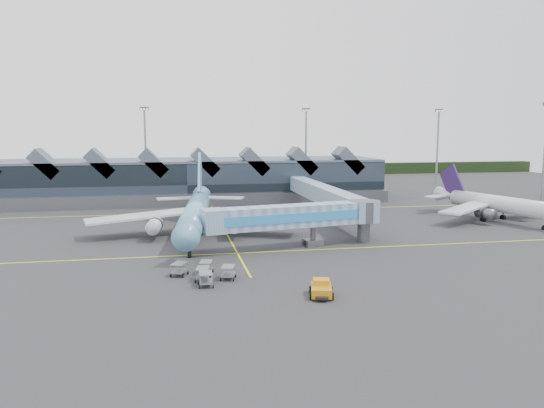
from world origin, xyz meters
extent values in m
plane|color=#2D2D30|center=(0.00, 0.00, 0.00)|extent=(260.00, 260.00, 0.00)
cube|color=yellow|center=(0.00, -8.00, 0.01)|extent=(120.00, 0.25, 0.01)
cube|color=yellow|center=(0.00, 28.00, 0.01)|extent=(120.00, 0.25, 0.01)
cube|color=yellow|center=(0.00, 10.00, 0.01)|extent=(0.25, 60.00, 0.01)
cube|color=black|center=(0.00, 110.00, 2.00)|extent=(260.00, 4.00, 4.00)
cube|color=black|center=(-5.00, 48.00, 4.50)|extent=(90.00, 20.00, 9.00)
cube|color=#4D5766|center=(-5.00, 48.00, 9.20)|extent=(90.00, 20.00, 0.60)
cube|color=#55585D|center=(-5.00, 37.00, 1.30)|extent=(90.00, 2.50, 2.60)
cube|color=#4D5766|center=(-34.00, 41.00, 9.30)|extent=(6.43, 6.00, 6.43)
cube|color=#4D5766|center=(-23.00, 41.00, 9.30)|extent=(6.43, 6.00, 6.43)
cube|color=#4D5766|center=(-12.00, 41.00, 9.30)|extent=(6.43, 6.00, 6.43)
cube|color=#4D5766|center=(-1.00, 41.00, 9.30)|extent=(6.43, 6.00, 6.43)
cube|color=#4D5766|center=(10.00, 41.00, 9.30)|extent=(6.43, 6.00, 6.43)
cube|color=#4D5766|center=(21.00, 41.00, 9.30)|extent=(6.43, 6.00, 6.43)
cube|color=#4D5766|center=(32.00, 41.00, 9.30)|extent=(6.43, 6.00, 6.43)
cylinder|color=gray|center=(-15.00, 72.00, 11.00)|extent=(0.56, 0.56, 22.00)
cube|color=#55585D|center=(-15.00, 72.00, 22.00)|extent=(2.40, 0.50, 0.90)
cylinder|color=gray|center=(30.00, 72.00, 11.00)|extent=(0.56, 0.56, 22.00)
cube|color=#55585D|center=(30.00, 72.00, 22.00)|extent=(2.40, 0.50, 0.90)
cylinder|color=gray|center=(70.00, 70.00, 11.00)|extent=(0.56, 0.56, 22.00)
cube|color=#55585D|center=(70.00, 70.00, 22.00)|extent=(2.40, 0.50, 0.90)
cylinder|color=#65A7CE|center=(-4.94, 4.09, 3.72)|extent=(6.39, 28.12, 3.44)
cone|color=#65A7CE|center=(-6.68, -12.17, 3.72)|extent=(3.93, 5.12, 3.44)
cube|color=black|center=(-6.75, -12.76, 4.44)|extent=(1.34, 0.47, 0.48)
cone|color=#65A7CE|center=(-3.12, 21.13, 3.97)|extent=(4.10, 6.71, 3.44)
cube|color=silver|center=(-13.58, 6.18, 3.11)|extent=(16.38, 8.30, 1.14)
cube|color=silver|center=(3.94, 4.30, 3.11)|extent=(16.40, 11.12, 1.14)
cylinder|color=silver|center=(-11.00, 2.73, 2.25)|extent=(2.63, 4.98, 2.13)
cylinder|color=silver|center=(0.68, 1.48, 2.25)|extent=(2.63, 4.98, 2.13)
cube|color=#65A7CE|center=(-3.29, 19.55, 7.57)|extent=(1.34, 8.81, 9.49)
cube|color=silver|center=(-7.47, 20.40, 3.97)|extent=(7.49, 3.75, 0.23)
cube|color=silver|center=(0.97, 19.49, 3.97)|extent=(7.70, 5.09, 0.23)
cylinder|color=#55585D|center=(-6.34, -8.99, 1.00)|extent=(0.25, 0.25, 1.99)
cylinder|color=#55585D|center=(-7.73, 5.59, 1.00)|extent=(0.25, 0.25, 1.99)
cylinder|color=#55585D|center=(-1.91, 4.97, 1.00)|extent=(0.25, 0.25, 1.99)
cylinder|color=black|center=(-6.34, -8.99, 0.36)|extent=(0.54, 1.31, 1.28)
cylinder|color=silver|center=(49.15, 8.14, 3.16)|extent=(8.10, 20.59, 2.93)
cone|color=silver|center=(45.92, 20.33, 3.38)|extent=(4.04, 5.29, 2.93)
cube|color=silver|center=(42.28, 7.29, 2.65)|extent=(12.32, 9.82, 0.98)
cube|color=silver|center=(55.54, 10.80, 2.65)|extent=(12.39, 4.48, 0.98)
cylinder|color=#55585D|center=(45.10, 5.55, 1.92)|extent=(2.66, 3.87, 1.82)
cylinder|color=#55585D|center=(53.95, 7.89, 1.92)|extent=(2.66, 3.87, 1.82)
cube|color=#30194C|center=(46.22, 19.19, 6.10)|extent=(2.11, 6.48, 7.15)
cube|color=silver|center=(42.95, 18.63, 3.38)|extent=(5.89, 4.50, 0.24)
cube|color=silver|center=(49.34, 20.32, 3.38)|extent=(5.62, 2.14, 0.24)
cylinder|color=#55585D|center=(46.52, 8.35, 0.85)|extent=(0.27, 0.27, 1.70)
cylinder|color=#55585D|center=(51.33, 9.63, 0.85)|extent=(0.27, 0.27, 1.70)
cube|color=#6B87B3|center=(8.02, -6.04, 4.48)|extent=(21.04, 7.07, 3.02)
cube|color=#2A8CD6|center=(8.33, -7.63, 4.48)|extent=(20.47, 4.13, 1.25)
cube|color=#6B87B3|center=(-3.22, -8.25, 4.48)|extent=(3.30, 3.79, 3.12)
cylinder|color=#55585D|center=(11.09, -5.44, 2.24)|extent=(0.73, 0.73, 4.48)
cube|color=#55585D|center=(11.09, -5.44, 0.47)|extent=(2.85, 2.52, 0.94)
cylinder|color=black|center=(10.07, -5.64, 0.36)|extent=(0.59, 1.00, 0.94)
cylinder|color=black|center=(12.11, -5.24, 0.36)|extent=(0.59, 1.00, 0.94)
cylinder|color=#55585D|center=(19.27, -3.84, 4.48)|extent=(4.58, 4.58, 3.12)
cylinder|color=#55585D|center=(19.27, -3.84, 2.24)|extent=(1.87, 1.87, 4.48)
cube|color=black|center=(-5.92, 9.41, 0.72)|extent=(2.87, 8.73, 0.48)
cube|color=#C78412|center=(-6.14, 6.17, 1.72)|extent=(2.43, 2.25, 2.10)
cube|color=black|center=(-6.19, 5.41, 2.20)|extent=(2.11, 0.28, 0.95)
cylinder|color=silver|center=(-5.84, 10.55, 2.00)|extent=(2.56, 5.67, 2.20)
sphere|color=silver|center=(-5.65, 13.31, 2.00)|extent=(2.10, 2.10, 2.10)
sphere|color=silver|center=(-6.03, 7.79, 2.00)|extent=(2.10, 2.10, 2.10)
cylinder|color=black|center=(-7.30, 6.63, 0.48)|extent=(0.40, 0.98, 0.95)
cylinder|color=black|center=(-4.92, 6.47, 0.48)|extent=(0.40, 0.98, 0.95)
cylinder|color=black|center=(-7.08, 9.96, 0.48)|extent=(0.40, 0.98, 0.95)
cylinder|color=black|center=(-4.70, 9.80, 0.48)|extent=(0.40, 0.98, 0.95)
cylinder|color=black|center=(-6.92, 12.34, 0.48)|extent=(0.40, 0.98, 0.95)
cylinder|color=black|center=(-4.54, 12.18, 0.48)|extent=(0.40, 0.98, 0.95)
cube|color=#C78412|center=(5.83, -27.90, 0.63)|extent=(2.70, 3.61, 0.90)
cube|color=#C78412|center=(5.96, -27.38, 1.30)|extent=(1.91, 1.78, 0.63)
cube|color=black|center=(5.42, -29.55, 0.40)|extent=(1.39, 1.00, 0.27)
cylinder|color=black|center=(4.57, -28.70, 0.36)|extent=(0.43, 0.76, 0.72)
cylinder|color=black|center=(6.57, -29.20, 0.36)|extent=(0.43, 0.76, 0.72)
cylinder|color=black|center=(5.09, -26.61, 0.36)|extent=(0.43, 0.76, 0.72)
cylinder|color=black|center=(7.09, -27.11, 0.36)|extent=(0.43, 0.76, 0.72)
cube|color=gray|center=(-4.79, -17.50, 0.52)|extent=(1.66, 2.29, 0.14)
cube|color=gray|center=(-4.79, -17.50, 1.43)|extent=(1.66, 2.29, 0.08)
cylinder|color=black|center=(-3.96, -16.87, 0.17)|extent=(0.17, 0.36, 0.34)
cube|color=gray|center=(-2.54, -20.09, 0.52)|extent=(1.84, 2.37, 0.14)
cube|color=gray|center=(-2.54, -20.09, 1.43)|extent=(1.84, 2.37, 0.08)
cylinder|color=black|center=(-1.65, -19.55, 0.17)|extent=(0.20, 0.36, 0.34)
cube|color=gray|center=(-7.80, -17.66, 0.52)|extent=(2.07, 2.46, 0.14)
cube|color=gray|center=(-7.80, -17.66, 1.43)|extent=(2.07, 2.46, 0.08)
cylinder|color=black|center=(-6.84, -17.26, 0.17)|extent=(0.24, 0.36, 0.34)
cube|color=gray|center=(-5.13, -22.35, 0.52)|extent=(1.37, 2.12, 0.14)
cube|color=gray|center=(-5.13, -22.35, 1.43)|extent=(1.37, 2.12, 0.08)
cylinder|color=black|center=(-4.41, -21.60, 0.17)|extent=(0.12, 0.34, 0.34)
cube|color=gray|center=(-5.32, -20.24, 0.52)|extent=(1.68, 2.30, 0.14)
cube|color=gray|center=(-5.32, -20.24, 1.43)|extent=(1.68, 2.30, 0.08)
cylinder|color=black|center=(-4.49, -19.62, 0.17)|extent=(0.17, 0.36, 0.34)
camera|label=1|loc=(-8.48, -76.62, 16.33)|focal=35.00mm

